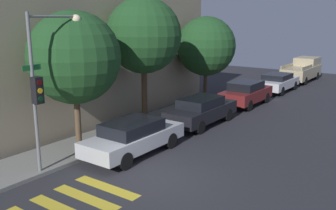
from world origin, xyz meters
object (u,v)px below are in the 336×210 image
sedan_middle (201,110)px  sedan_tail_of_row (277,82)px  tree_near_corner (74,58)px  tree_far_end (206,46)px  traffic_light_pole (46,72)px  tree_midblock (144,36)px  sedan_near_corner (134,136)px  sedan_far_end (246,93)px  pickup_truck (303,70)px

sedan_middle → sedan_tail_of_row: size_ratio=1.01×
tree_near_corner → tree_far_end: tree_near_corner is taller
traffic_light_pole → tree_midblock: tree_midblock is taller
sedan_near_corner → sedan_far_end: sedan_far_end is taller
sedan_tail_of_row → tree_midblock: tree_midblock is taller
pickup_truck → tree_midblock: tree_midblock is taller
traffic_light_pole → sedan_middle: traffic_light_pole is taller
sedan_near_corner → sedan_middle: 5.30m
traffic_light_pole → pickup_truck: (25.57, -1.27, -2.62)m
sedan_middle → sedan_near_corner: bearing=180.0°
tree_near_corner → pickup_truck: bearing=-5.4°
sedan_far_end → tree_midblock: bearing=163.4°
traffic_light_pole → tree_far_end: 12.46m
traffic_light_pole → sedan_middle: (8.31, -1.27, -2.82)m
sedan_far_end → tree_near_corner: bearing=169.4°
sedan_near_corner → tree_far_end: 10.11m
traffic_light_pole → sedan_near_corner: size_ratio=1.21×
traffic_light_pole → sedan_tail_of_row: bearing=-3.8°
pickup_truck → tree_midblock: size_ratio=0.89×
traffic_light_pole → pickup_truck: bearing=-2.8°
tree_far_end → sedan_far_end: bearing=-58.3°
tree_near_corner → sedan_middle: bearing=-19.4°
traffic_light_pole → pickup_truck: traffic_light_pole is taller
sedan_far_end → tree_near_corner: 12.32m
pickup_truck → tree_near_corner: bearing=174.6°
sedan_tail_of_row → tree_far_end: tree_far_end is taller
traffic_light_pole → tree_near_corner: (2.06, 0.93, 0.27)m
sedan_near_corner → tree_midblock: 5.55m
sedan_near_corner → sedan_tail_of_row: 16.35m
tree_midblock → sedan_tail_of_row: bearing=-9.6°
traffic_light_pole → tree_near_corner: tree_near_corner is taller
traffic_light_pole → tree_midblock: 6.53m
tree_near_corner → tree_midblock: size_ratio=0.89×
pickup_truck → sedan_tail_of_row: bearing=180.0°
sedan_middle → tree_midblock: tree_midblock is taller
sedan_middle → sedan_far_end: 5.48m
traffic_light_pole → sedan_middle: bearing=-8.7°
traffic_light_pole → tree_midblock: size_ratio=0.87×
sedan_near_corner → tree_near_corner: bearing=113.3°
sedan_tail_of_row → tree_midblock: 13.69m
sedan_middle → tree_far_end: bearing=28.1°
sedan_middle → tree_far_end: size_ratio=0.84×
tree_far_end → tree_midblock: bearing=180.0°
sedan_far_end → pickup_truck: (11.78, 0.00, 0.17)m
pickup_truck → sedan_middle: bearing=180.0°
tree_near_corner → tree_far_end: 10.37m
tree_midblock → tree_near_corner: bearing=180.0°
tree_far_end → sedan_near_corner: bearing=-166.8°
sedan_far_end → traffic_light_pole: bearing=174.7°
sedan_middle → sedan_far_end: sedan_far_end is taller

